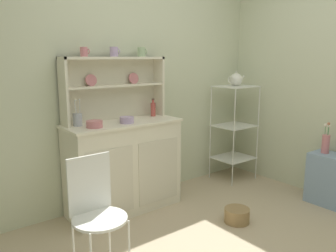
# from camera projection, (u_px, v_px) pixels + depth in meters

# --- Properties ---
(wall_back) EXTENTS (3.84, 0.05, 2.50)m
(wall_back) POSITION_uv_depth(u_px,v_px,m) (133.00, 80.00, 3.54)
(wall_back) COLOR beige
(wall_back) RESTS_ON ground
(hutch_cabinet) EXTENTS (1.12, 0.45, 0.88)m
(hutch_cabinet) POSITION_uv_depth(u_px,v_px,m) (124.00, 165.00, 3.33)
(hutch_cabinet) COLOR silver
(hutch_cabinet) RESTS_ON ground
(hutch_shelf_unit) EXTENTS (1.05, 0.18, 0.61)m
(hutch_shelf_unit) POSITION_uv_depth(u_px,v_px,m) (113.00, 83.00, 3.30)
(hutch_shelf_unit) COLOR beige
(hutch_shelf_unit) RESTS_ON hutch_cabinet
(bakers_rack) EXTENTS (0.45, 0.39, 1.15)m
(bakers_rack) POSITION_uv_depth(u_px,v_px,m) (234.00, 123.00, 4.16)
(bakers_rack) COLOR silver
(bakers_rack) RESTS_ON ground
(side_shelf_blue) EXTENTS (0.28, 0.48, 0.52)m
(side_shelf_blue) POSITION_uv_depth(u_px,v_px,m) (334.00, 180.00, 3.47)
(side_shelf_blue) COLOR #849EBC
(side_shelf_blue) RESTS_ON ground
(wire_chair) EXTENTS (0.36, 0.36, 0.85)m
(wire_chair) POSITION_uv_depth(u_px,v_px,m) (96.00, 206.00, 2.27)
(wire_chair) COLOR white
(wire_chair) RESTS_ON ground
(floor_basket) EXTENTS (0.23, 0.23, 0.13)m
(floor_basket) POSITION_uv_depth(u_px,v_px,m) (237.00, 215.00, 3.14)
(floor_basket) COLOR #93754C
(floor_basket) RESTS_ON ground
(cup_rose_0) EXTENTS (0.08, 0.07, 0.08)m
(cup_rose_0) POSITION_uv_depth(u_px,v_px,m) (84.00, 52.00, 3.03)
(cup_rose_0) COLOR #D17A84
(cup_rose_0) RESTS_ON hutch_shelf_unit
(cup_lilac_1) EXTENTS (0.09, 0.08, 0.09)m
(cup_lilac_1) POSITION_uv_depth(u_px,v_px,m) (114.00, 52.00, 3.21)
(cup_lilac_1) COLOR #B79ECC
(cup_lilac_1) RESTS_ON hutch_shelf_unit
(cup_sage_2) EXTENTS (0.09, 0.08, 0.09)m
(cup_sage_2) POSITION_uv_depth(u_px,v_px,m) (142.00, 52.00, 3.40)
(cup_sage_2) COLOR #9EB78E
(cup_sage_2) RESTS_ON hutch_shelf_unit
(bowl_mixing_large) EXTENTS (0.14, 0.14, 0.06)m
(bowl_mixing_large) POSITION_uv_depth(u_px,v_px,m) (94.00, 124.00, 2.99)
(bowl_mixing_large) COLOR #D17A84
(bowl_mixing_large) RESTS_ON hutch_cabinet
(bowl_floral_medium) EXTENTS (0.13, 0.13, 0.06)m
(bowl_floral_medium) POSITION_uv_depth(u_px,v_px,m) (127.00, 120.00, 3.18)
(bowl_floral_medium) COLOR #B79ECC
(bowl_floral_medium) RESTS_ON hutch_cabinet
(jam_bottle) EXTENTS (0.05, 0.05, 0.18)m
(jam_bottle) POSITION_uv_depth(u_px,v_px,m) (153.00, 109.00, 3.55)
(jam_bottle) COLOR #B74C47
(jam_bottle) RESTS_ON hutch_cabinet
(utensil_jar) EXTENTS (0.08, 0.08, 0.24)m
(utensil_jar) POSITION_uv_depth(u_px,v_px,m) (78.00, 119.00, 3.04)
(utensil_jar) COLOR #B2B7C6
(utensil_jar) RESTS_ON hutch_cabinet
(porcelain_teapot) EXTENTS (0.24, 0.15, 0.17)m
(porcelain_teapot) POSITION_uv_depth(u_px,v_px,m) (236.00, 80.00, 4.05)
(porcelain_teapot) COLOR white
(porcelain_teapot) RESTS_ON bakers_rack
(flower_vase) EXTENTS (0.08, 0.08, 0.32)m
(flower_vase) POSITION_uv_depth(u_px,v_px,m) (326.00, 142.00, 3.49)
(flower_vase) COLOR #D17A84
(flower_vase) RESTS_ON side_shelf_blue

